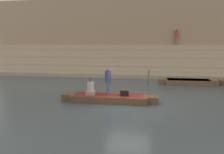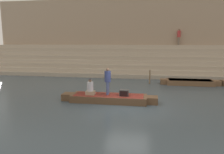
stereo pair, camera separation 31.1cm
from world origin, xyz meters
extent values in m
plane|color=#3D4C56|center=(0.00, 0.00, 0.00)|extent=(120.00, 120.00, 0.00)
cube|color=tan|center=(0.00, 11.03, 0.20)|extent=(36.00, 4.50, 0.40)
cube|color=#B2A28D|center=(0.00, 11.31, 0.59)|extent=(36.00, 3.94, 0.40)
cube|color=tan|center=(0.00, 11.59, 0.99)|extent=(36.00, 3.38, 0.40)
cube|color=#B2A28D|center=(0.00, 11.88, 1.39)|extent=(36.00, 2.81, 0.40)
cube|color=tan|center=(0.00, 12.16, 1.78)|extent=(36.00, 2.25, 0.40)
cube|color=#B2A28D|center=(0.00, 12.44, 2.18)|extent=(36.00, 1.69, 0.40)
cube|color=tan|center=(0.00, 12.72, 2.58)|extent=(36.00, 1.13, 0.40)
cube|color=#B2A28D|center=(0.00, 13.00, 2.97)|extent=(36.00, 0.56, 0.40)
cube|color=tan|center=(0.00, 13.88, 4.21)|extent=(34.20, 1.20, 8.42)
cube|color=brown|center=(0.00, 13.26, 0.30)|extent=(34.20, 0.12, 0.60)
cube|color=brown|center=(-1.20, 0.53, 0.21)|extent=(4.54, 1.36, 0.41)
cube|color=#993328|center=(-1.20, 0.53, 0.39)|extent=(4.17, 1.26, 0.05)
cube|color=brown|center=(1.39, 0.53, 0.21)|extent=(0.64, 0.75, 0.41)
cube|color=brown|center=(-3.78, 0.53, 0.21)|extent=(0.64, 0.75, 0.41)
cylinder|color=olive|center=(-1.88, 1.31, 0.31)|extent=(2.37, 0.04, 0.04)
cylinder|color=#3D4C75|center=(-1.28, 0.74, 0.80)|extent=(0.16, 0.16, 0.78)
cylinder|color=#3D4C75|center=(-1.28, 0.54, 0.80)|extent=(0.16, 0.16, 0.78)
cylinder|color=navy|center=(-1.28, 0.64, 1.52)|extent=(0.38, 0.38, 0.65)
sphere|color=brown|center=(-1.28, 0.64, 1.94)|extent=(0.19, 0.19, 0.19)
cube|color=gray|center=(-2.31, 0.42, 0.53)|extent=(0.53, 0.42, 0.23)
cylinder|color=#B2B2BC|center=(-2.31, 0.42, 0.92)|extent=(0.38, 0.38, 0.55)
sphere|color=brown|center=(-2.31, 0.42, 1.29)|extent=(0.19, 0.19, 0.19)
sphere|color=#333338|center=(-2.31, 0.42, 1.35)|extent=(0.16, 0.16, 0.16)
cube|color=#2D2D2D|center=(-0.26, 0.47, 0.60)|extent=(0.53, 0.42, 0.37)
cube|color=black|center=(-0.26, 0.26, 0.60)|extent=(0.45, 0.02, 0.29)
cube|color=brown|center=(4.59, 6.71, 0.21)|extent=(3.76, 1.32, 0.41)
cube|color=#2D2D2D|center=(4.59, 6.71, 0.39)|extent=(3.46, 1.22, 0.05)
cube|color=brown|center=(6.73, 6.71, 0.21)|extent=(0.53, 0.72, 0.41)
cube|color=brown|center=(2.44, 6.71, 0.21)|extent=(0.53, 0.72, 0.41)
cube|color=brown|center=(7.38, 6.87, 0.21)|extent=(0.53, 0.72, 0.41)
cylinder|color=brown|center=(1.27, 6.58, 0.59)|extent=(0.12, 0.12, 1.18)
cylinder|color=#756656|center=(4.35, 13.10, 3.59)|extent=(0.15, 0.15, 0.84)
cylinder|color=#756656|center=(4.35, 12.91, 3.59)|extent=(0.15, 0.15, 0.84)
cylinder|color=#B23333|center=(4.35, 13.00, 4.37)|extent=(0.35, 0.35, 0.70)
sphere|color=brown|center=(4.35, 13.00, 4.82)|extent=(0.20, 0.20, 0.20)
camera|label=1|loc=(0.78, -12.11, 3.64)|focal=35.00mm
camera|label=2|loc=(1.08, -12.06, 3.64)|focal=35.00mm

